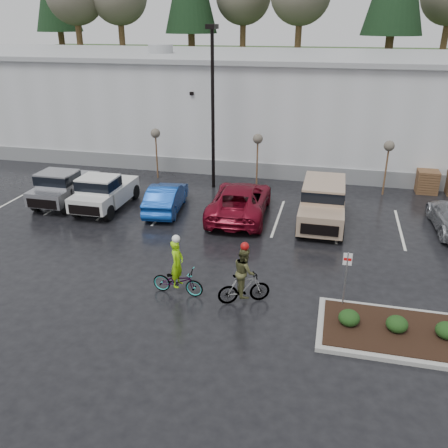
% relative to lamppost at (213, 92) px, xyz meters
% --- Properties ---
extents(ground, '(120.00, 120.00, 0.00)m').
position_rel_lamppost_xyz_m(ground, '(4.00, -12.00, -5.69)').
color(ground, black).
rests_on(ground, ground).
extents(warehouse, '(60.50, 15.50, 7.20)m').
position_rel_lamppost_xyz_m(warehouse, '(4.00, 9.99, -2.04)').
color(warehouse, silver).
rests_on(warehouse, ground).
extents(wooded_ridge, '(80.00, 25.00, 6.00)m').
position_rel_lamppost_xyz_m(wooded_ridge, '(4.00, 33.00, -2.69)').
color(wooded_ridge, '#2B441C').
rests_on(wooded_ridge, ground).
extents(lamppost, '(0.50, 1.00, 9.22)m').
position_rel_lamppost_xyz_m(lamppost, '(0.00, 0.00, 0.00)').
color(lamppost, black).
rests_on(lamppost, ground).
extents(sapling_west, '(0.60, 0.60, 3.20)m').
position_rel_lamppost_xyz_m(sapling_west, '(-4.00, 1.00, -2.96)').
color(sapling_west, '#44311B').
rests_on(sapling_west, ground).
extents(sapling_mid, '(0.60, 0.60, 3.20)m').
position_rel_lamppost_xyz_m(sapling_mid, '(2.50, 1.00, -2.96)').
color(sapling_mid, '#44311B').
rests_on(sapling_mid, ground).
extents(sapling_east, '(0.60, 0.60, 3.20)m').
position_rel_lamppost_xyz_m(sapling_east, '(10.00, 1.00, -2.96)').
color(sapling_east, '#44311B').
rests_on(sapling_east, ground).
extents(pallet_stack_a, '(1.20, 1.20, 1.35)m').
position_rel_lamppost_xyz_m(pallet_stack_a, '(12.50, 2.00, -5.01)').
color(pallet_stack_a, '#44311B').
rests_on(pallet_stack_a, ground).
extents(curb_island, '(8.00, 3.00, 0.15)m').
position_rel_lamppost_xyz_m(curb_island, '(11.00, -13.00, -5.61)').
color(curb_island, gray).
rests_on(curb_island, ground).
extents(mulch_bed, '(7.60, 2.60, 0.04)m').
position_rel_lamppost_xyz_m(mulch_bed, '(11.00, -13.00, -5.52)').
color(mulch_bed, black).
rests_on(mulch_bed, curb_island).
extents(shrub_a, '(0.70, 0.70, 0.52)m').
position_rel_lamppost_xyz_m(shrub_a, '(8.00, -13.00, -5.27)').
color(shrub_a, black).
rests_on(shrub_a, curb_island).
extents(shrub_b, '(0.70, 0.70, 0.52)m').
position_rel_lamppost_xyz_m(shrub_b, '(9.50, -13.00, -5.27)').
color(shrub_b, black).
rests_on(shrub_b, curb_island).
extents(shrub_c, '(0.70, 0.70, 0.52)m').
position_rel_lamppost_xyz_m(shrub_c, '(11.00, -13.00, -5.27)').
color(shrub_c, black).
rests_on(shrub_c, curb_island).
extents(fire_lane_sign, '(0.30, 0.05, 2.20)m').
position_rel_lamppost_xyz_m(fire_lane_sign, '(7.80, -11.80, -4.28)').
color(fire_lane_sign, gray).
rests_on(fire_lane_sign, ground).
extents(pickup_silver, '(2.10, 5.20, 1.96)m').
position_rel_lamppost_xyz_m(pickup_silver, '(-7.34, -4.19, -4.71)').
color(pickup_silver, '#98999F').
rests_on(pickup_silver, ground).
extents(pickup_white, '(2.10, 5.20, 1.96)m').
position_rel_lamppost_xyz_m(pickup_white, '(-4.78, -4.49, -4.71)').
color(pickup_white, silver).
rests_on(pickup_white, ground).
extents(car_blue, '(2.08, 4.64, 1.48)m').
position_rel_lamppost_xyz_m(car_blue, '(-1.47, -4.34, -4.95)').
color(car_blue, '#0D3994').
rests_on(car_blue, ground).
extents(car_red, '(3.09, 6.20, 1.69)m').
position_rel_lamppost_xyz_m(car_red, '(2.50, -4.13, -4.84)').
color(car_red, maroon).
rests_on(car_red, ground).
extents(suv_tan, '(2.20, 5.10, 2.06)m').
position_rel_lamppost_xyz_m(suv_tan, '(6.69, -4.27, -4.66)').
color(suv_tan, tan).
rests_on(suv_tan, ground).
extents(cyclist_hivis, '(2.02, 0.83, 2.40)m').
position_rel_lamppost_xyz_m(cyclist_hivis, '(1.82, -12.21, -4.95)').
color(cyclist_hivis, '#3F3F44').
rests_on(cyclist_hivis, ground).
extents(cyclist_olive, '(1.90, 1.27, 2.40)m').
position_rel_lamppost_xyz_m(cyclist_olive, '(4.32, -12.23, -4.82)').
color(cyclist_olive, '#3F3F44').
rests_on(cyclist_olive, ground).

